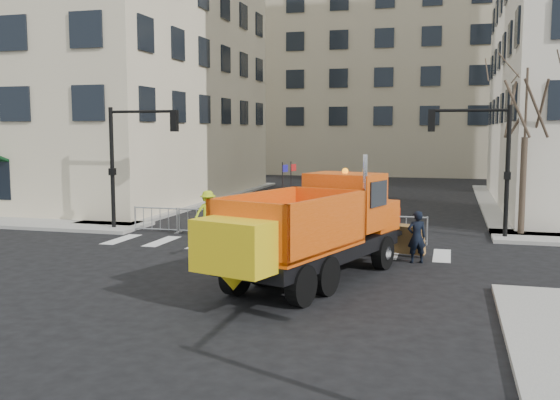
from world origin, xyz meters
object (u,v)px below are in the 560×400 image
(worker, at_px, (208,212))
(newspaper_box, at_px, (394,221))
(plow_truck, at_px, (312,227))
(cop_c, at_px, (350,224))
(cop_b, at_px, (377,227))
(cop_a, at_px, (417,237))

(worker, xyz_separation_m, newspaper_box, (7.36, 1.91, -0.35))
(plow_truck, relative_size, cop_c, 5.47)
(worker, distance_m, newspaper_box, 7.62)
(cop_c, distance_m, newspaper_box, 2.99)
(cop_b, bearing_deg, plow_truck, 84.85)
(cop_a, xyz_separation_m, cop_c, (-2.56, 2.04, 0.02))
(cop_b, xyz_separation_m, worker, (-7.14, 1.88, 0.05))
(cop_a, xyz_separation_m, cop_b, (-1.40, 0.89, 0.13))
(cop_c, bearing_deg, cop_a, 76.54)
(cop_a, height_order, cop_b, cop_b)
(newspaper_box, bearing_deg, cop_b, -81.26)
(cop_a, relative_size, newspaper_box, 1.59)
(cop_b, height_order, newspaper_box, cop_b)
(cop_a, xyz_separation_m, worker, (-8.53, 2.77, 0.17))
(cop_c, relative_size, newspaper_box, 1.63)
(cop_c, relative_size, worker, 1.00)
(newspaper_box, bearing_deg, cop_a, -63.77)
(plow_truck, relative_size, worker, 5.46)
(plow_truck, distance_m, newspaper_box, 8.45)
(plow_truck, bearing_deg, cop_a, -20.46)
(cop_a, bearing_deg, cop_b, -54.62)
(cop_a, relative_size, worker, 0.97)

